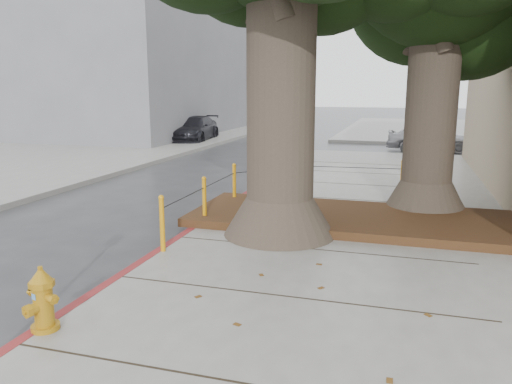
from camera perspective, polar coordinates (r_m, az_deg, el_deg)
ground at (r=6.74m, az=-0.45°, el=-12.55°), size 140.00×140.00×0.00m
sidewalk_far at (r=36.22m, az=23.37°, el=6.56°), size 16.00×20.00×0.15m
curb_red at (r=9.59m, az=-7.54°, el=-4.70°), size 0.14×26.00×0.16m
planter_bed at (r=10.14m, az=10.96°, el=-2.99°), size 6.40×2.60×0.16m
building_far_grey at (r=32.71m, az=-15.09°, el=17.06°), size 12.00×16.00×12.00m
building_far_white at (r=54.44m, az=-3.83°, el=16.75°), size 12.00×18.00×15.00m
bollard_ring at (r=10.80m, az=1.95°, el=0.49°), size 3.79×5.39×0.95m
fire_hydrant at (r=6.06m, az=-23.21°, el=-11.20°), size 0.39×0.38×0.74m
car_silver at (r=23.63m, az=19.26°, el=5.92°), size 3.71×1.53×1.26m
car_dark at (r=26.57m, az=-7.16°, el=7.15°), size 2.36×4.78×1.34m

